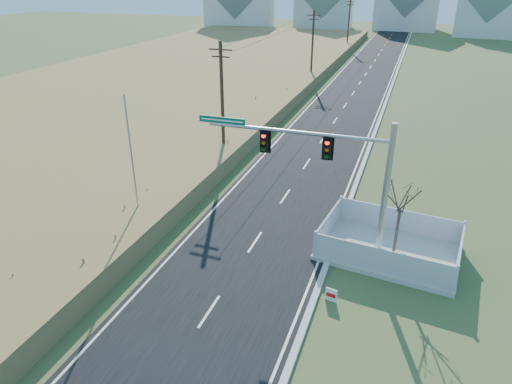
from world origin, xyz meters
name	(u,v)px	position (x,y,z in m)	size (l,w,h in m)	color
ground	(227,286)	(0.00, 0.00, 0.00)	(260.00, 260.00, 0.00)	#44572A
road	(364,77)	(0.00, 50.00, 0.03)	(8.00, 180.00, 0.06)	black
curb	(394,79)	(4.15, 50.00, 0.09)	(0.30, 180.00, 0.18)	#B2AFA8
reed_marsh	(178,75)	(-24.00, 40.00, 0.65)	(38.00, 110.00, 1.30)	#966C43
utility_pole_near	(222,101)	(-6.50, 15.00, 4.68)	(1.80, 0.26, 9.00)	#422D1E
utility_pole_mid	(312,45)	(-6.50, 45.00, 4.68)	(1.80, 0.26, 9.00)	#422D1E
utility_pole_far	(349,23)	(-6.50, 75.00, 4.68)	(1.80, 0.26, 9.00)	#422D1E
condo_nnw	(325,0)	(-18.00, 108.00, 6.94)	(14.93, 11.17, 17.03)	white
condo_ne	(490,4)	(20.00, 104.00, 6.84)	(14.12, 10.51, 16.52)	white
traffic_signal_mast	(345,180)	(4.61, 3.66, 4.63)	(9.55, 0.65, 7.60)	#9EA0A5
fence_enclosure	(389,249)	(7.00, 5.32, 0.30)	(7.50, 5.56, 1.60)	#B7B5AD
open_sign	(331,295)	(4.87, 0.50, 0.36)	(0.54, 0.16, 0.67)	white
flagpole	(134,177)	(-7.00, 3.59, 3.12)	(0.35, 0.35, 7.81)	#B7B5AD
bare_tree	(402,196)	(7.25, 4.38, 3.88)	(1.82, 1.82, 4.81)	#4C3F33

